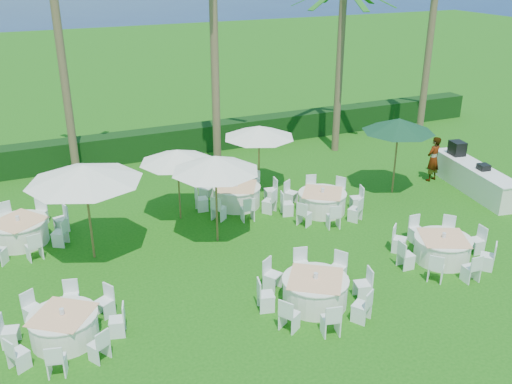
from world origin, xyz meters
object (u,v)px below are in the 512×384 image
(umbrella_a, at_px, (84,173))
(buffet_table, at_px, (473,177))
(banquet_table_e, at_px, (237,195))
(umbrella_b, at_px, (215,164))
(banquet_table_b, at_px, (315,290))
(banquet_table_a, at_px, (64,326))
(umbrella_green, at_px, (399,125))
(staff_person, at_px, (433,159))
(banquet_table_d, at_px, (20,231))
(umbrella_c, at_px, (177,156))
(umbrella_d, at_px, (259,132))
(banquet_table_c, at_px, (442,248))
(banquet_table_f, at_px, (322,202))

(umbrella_a, xyz_separation_m, buffet_table, (14.12, -0.63, -2.15))
(banquet_table_e, bearing_deg, umbrella_b, -125.11)
(banquet_table_b, relative_size, umbrella_a, 0.91)
(banquet_table_a, height_order, buffet_table, buffet_table)
(umbrella_b, distance_m, umbrella_green, 7.52)
(umbrella_b, relative_size, buffet_table, 0.63)
(umbrella_green, bearing_deg, banquet_table_e, 167.70)
(umbrella_b, bearing_deg, staff_person, 8.02)
(umbrella_green, bearing_deg, umbrella_b, -172.62)
(banquet_table_d, distance_m, umbrella_c, 5.46)
(umbrella_d, xyz_separation_m, buffet_table, (7.41, -3.45, -1.76))
(banquet_table_a, relative_size, buffet_table, 0.62)
(banquet_table_a, bearing_deg, banquet_table_c, -3.27)
(banquet_table_b, xyz_separation_m, banquet_table_c, (4.58, 0.48, -0.01))
(umbrella_c, bearing_deg, banquet_table_a, -130.04)
(banquet_table_a, distance_m, banquet_table_b, 6.22)
(banquet_table_e, xyz_separation_m, umbrella_d, (1.36, 1.07, 1.91))
(banquet_table_d, xyz_separation_m, banquet_table_e, (7.29, -0.13, -0.01))
(banquet_table_c, relative_size, buffet_table, 0.65)
(banquet_table_f, height_order, umbrella_b, umbrella_b)
(banquet_table_f, xyz_separation_m, umbrella_b, (-4.11, -0.53, 2.21))
(banquet_table_b, distance_m, umbrella_a, 7.23)
(banquet_table_d, distance_m, banquet_table_e, 7.29)
(banquet_table_b, distance_m, umbrella_d, 8.11)
(umbrella_a, relative_size, umbrella_c, 1.31)
(banquet_table_d, bearing_deg, banquet_table_e, -1.02)
(banquet_table_d, relative_size, umbrella_c, 1.19)
(banquet_table_f, relative_size, umbrella_c, 1.16)
(umbrella_green, bearing_deg, umbrella_a, -177.60)
(banquet_table_c, bearing_deg, umbrella_b, 145.68)
(umbrella_c, bearing_deg, umbrella_green, -7.59)
(staff_person, bearing_deg, umbrella_c, -19.14)
(banquet_table_c, relative_size, banquet_table_f, 0.99)
(buffet_table, height_order, staff_person, staff_person)
(umbrella_a, bearing_deg, banquet_table_a, -108.81)
(banquet_table_a, distance_m, umbrella_d, 10.51)
(umbrella_a, height_order, buffet_table, umbrella_a)
(banquet_table_d, height_order, banquet_table_f, banquet_table_d)
(banquet_table_a, distance_m, staff_person, 15.38)
(banquet_table_a, xyz_separation_m, umbrella_a, (1.28, 3.75, 2.33))
(umbrella_a, xyz_separation_m, umbrella_d, (6.70, 2.82, -0.39))
(umbrella_c, relative_size, umbrella_d, 0.94)
(banquet_table_b, xyz_separation_m, banquet_table_d, (-6.80, 6.72, 0.00))
(umbrella_c, height_order, staff_person, umbrella_c)
(banquet_table_b, relative_size, umbrella_d, 1.12)
(buffet_table, bearing_deg, umbrella_a, 177.46)
(umbrella_b, bearing_deg, banquet_table_e, 54.89)
(banquet_table_e, height_order, umbrella_b, umbrella_b)
(umbrella_b, distance_m, umbrella_d, 4.44)
(banquet_table_f, distance_m, umbrella_b, 4.70)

